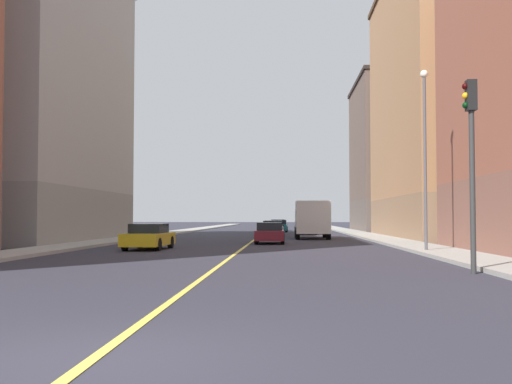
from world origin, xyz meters
TOP-DOWN VIEW (x-y plane):
  - ground_plane at (0.00, 0.00)m, footprint 400.00×400.00m
  - sidewalk_left at (9.34, 49.00)m, footprint 2.53×168.00m
  - sidewalk_right at (-9.34, 49.00)m, footprint 2.53×168.00m
  - lane_center_stripe at (0.00, 49.00)m, footprint 0.16×154.00m
  - building_left_mid at (15.73, 41.53)m, footprint 10.56×22.26m
  - building_left_far at (15.73, 64.03)m, footprint 10.56×16.31m
  - building_right_midblock at (-15.73, 33.77)m, footprint 10.56×20.17m
  - traffic_light_left_near at (7.66, 10.94)m, footprint 0.40×0.32m
  - street_lamp_left_near at (8.67, 21.17)m, footprint 0.36×0.36m
  - car_black at (1.10, 52.04)m, footprint 2.09×4.01m
  - car_yellow at (-4.73, 23.74)m, footprint 1.98×4.51m
  - car_white at (1.35, 67.15)m, footprint 2.01×4.60m
  - car_teal at (1.60, 60.38)m, footprint 1.90×4.52m
  - car_orange at (4.32, 51.46)m, footprint 1.95×4.14m
  - car_maroon at (1.26, 31.00)m, footprint 1.86×4.25m
  - car_silver at (1.13, 45.59)m, footprint 2.01×4.63m
  - box_truck at (4.28, 39.62)m, footprint 2.57×6.98m

SIDE VIEW (x-z plane):
  - ground_plane at x=0.00m, z-range 0.00..0.00m
  - lane_center_stripe at x=0.00m, z-range 0.00..0.01m
  - sidewalk_left at x=9.34m, z-range 0.00..0.15m
  - sidewalk_right at x=-9.34m, z-range 0.00..0.15m
  - car_yellow at x=-4.73m, z-range -0.01..1.30m
  - car_orange at x=4.32m, z-range -0.01..1.30m
  - car_maroon at x=1.26m, z-range -0.01..1.31m
  - car_black at x=1.10m, z-range -0.01..1.32m
  - car_teal at x=1.60m, z-range -0.02..1.33m
  - car_silver at x=1.13m, z-range -0.01..1.32m
  - car_white at x=1.35m, z-range -0.01..1.36m
  - box_truck at x=4.28m, z-range 0.10..2.94m
  - traffic_light_left_near at x=7.66m, z-range 0.86..6.51m
  - street_lamp_left_near at x=8.67m, z-range 0.94..9.24m
  - building_left_far at x=15.73m, z-range 0.01..17.50m
  - building_right_midblock at x=-15.73m, z-range 0.01..20.70m
  - building_left_mid at x=15.73m, z-range 0.01..21.55m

